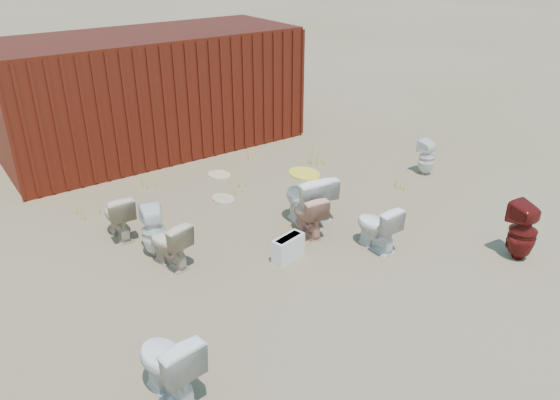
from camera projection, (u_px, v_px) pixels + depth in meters
ground at (303, 248)px, 8.03m from camera, size 100.00×100.00×0.00m
shipping_container at (152, 92)px, 11.32m from camera, size 6.00×2.40×2.40m
toilet_front_a at (168, 364)px, 5.30m from camera, size 0.55×0.84×0.81m
toilet_front_pink at (308, 214)px, 8.28m from camera, size 0.48×0.71×0.67m
toilet_front_c at (318, 194)px, 8.83m from camera, size 0.58×0.81×0.75m
toilet_front_maroon at (523, 231)px, 7.61m from camera, size 0.42×0.43×0.86m
toilet_front_e at (377, 227)px, 7.89m from camera, size 0.41×0.71×0.71m
toilet_back_a at (154, 231)px, 7.72m from camera, size 0.42×0.43×0.76m
toilet_back_beige_left at (118, 215)px, 8.20m from camera, size 0.44×0.72×0.71m
toilet_back_beige_right at (169, 243)px, 7.48m from camera, size 0.53×0.75×0.69m
toilet_back_yellowlid at (304, 200)px, 8.51m from camera, size 0.60×0.91×0.86m
toilet_back_e at (427, 157)px, 10.37m from camera, size 0.32×0.33×0.68m
yellow_lid at (304, 174)px, 8.32m from camera, size 0.44×0.54×0.02m
loose_tank at (288, 248)px, 7.70m from camera, size 0.53×0.31×0.35m
loose_lid_near at (219, 175)px, 10.44m from camera, size 0.50×0.58×0.02m
loose_lid_far at (223, 199)px, 9.50m from camera, size 0.41×0.50×0.02m
weed_clump_a at (90, 208)px, 8.89m from camera, size 0.36×0.36×0.28m
weed_clump_b at (240, 184)px, 9.76m from camera, size 0.32×0.32×0.26m
weed_clump_c at (316, 157)px, 10.86m from camera, size 0.36×0.36×0.33m
weed_clump_d at (146, 181)px, 9.90m from camera, size 0.30×0.30×0.25m
weed_clump_e at (253, 151)px, 11.25m from camera, size 0.34×0.34×0.27m
weed_clump_f at (400, 181)px, 9.90m from camera, size 0.28×0.28×0.24m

